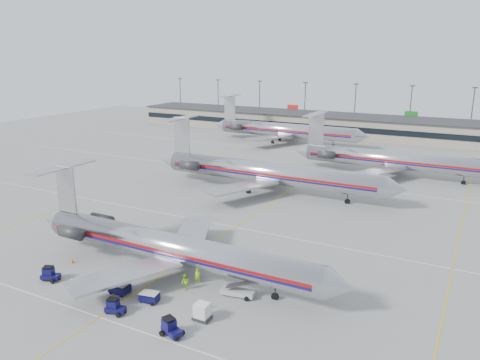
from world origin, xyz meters
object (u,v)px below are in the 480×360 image
Objects in this scene: jet_second_row at (265,172)px; tug_center at (114,307)px; belt_loader at (239,291)px; jet_foreground at (168,246)px; uld_container at (202,312)px.

jet_second_row reaches higher than tug_center.
belt_loader reaches higher than tug_center.
tug_center is at bearing -85.82° from jet_foreground.
uld_container is 5.82m from belt_loader.
jet_foreground is 10.50m from belt_loader.
jet_foreground is 35.98m from jet_second_row.
uld_container is (9.10, -6.94, -2.40)m from jet_foreground.
jet_foreground is at bearing 164.02° from belt_loader.
uld_container is at bearing -108.74° from belt_loader.
tug_center is at bearing -83.90° from jet_second_row.
uld_container is (13.26, -42.68, -2.88)m from jet_second_row.
jet_second_row is at bearing 80.71° from tug_center.
jet_foreground is 0.87× the size of jet_second_row.
jet_foreground is 24.90× the size of uld_container.
belt_loader is at bearing -68.93° from jet_second_row.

